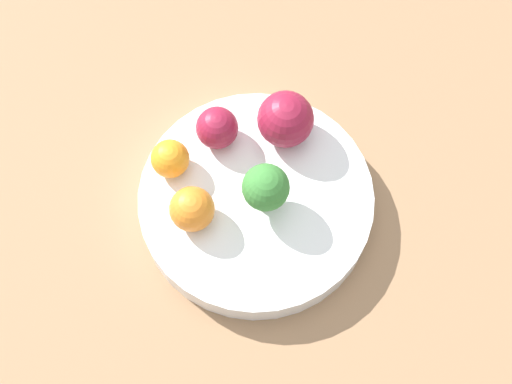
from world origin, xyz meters
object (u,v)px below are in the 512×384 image
at_px(orange_front, 170,159).
at_px(apple_red, 286,119).
at_px(apple_green, 217,128).
at_px(orange_back, 192,209).
at_px(broccoli, 266,188).
at_px(bowl, 256,202).

bearing_deg(orange_front, apple_red, 110.39).
relative_size(apple_green, orange_back, 0.97).
bearing_deg(apple_green, orange_back, -12.60).
xyz_separation_m(broccoli, orange_front, (-0.04, -0.10, -0.02)).
relative_size(broccoli, apple_green, 1.41).
relative_size(apple_red, orange_back, 1.30).
distance_m(apple_red, apple_green, 0.07).
height_order(broccoli, orange_back, broccoli).
height_order(broccoli, apple_green, broccoli).
bearing_deg(broccoli, apple_red, 166.90).
bearing_deg(orange_front, apple_green, 127.48).
distance_m(bowl, broccoli, 0.06).
relative_size(apple_red, orange_front, 1.48).
bearing_deg(bowl, apple_red, 158.88).
bearing_deg(orange_back, bowl, 112.05).
xyz_separation_m(bowl, orange_front, (-0.03, -0.09, 0.04)).
distance_m(bowl, apple_red, 0.09).
bearing_deg(bowl, orange_front, -108.97).
height_order(apple_green, orange_front, apple_green).
distance_m(bowl, orange_back, 0.08).
bearing_deg(bowl, apple_green, -147.50).
bearing_deg(broccoli, apple_green, -144.67).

